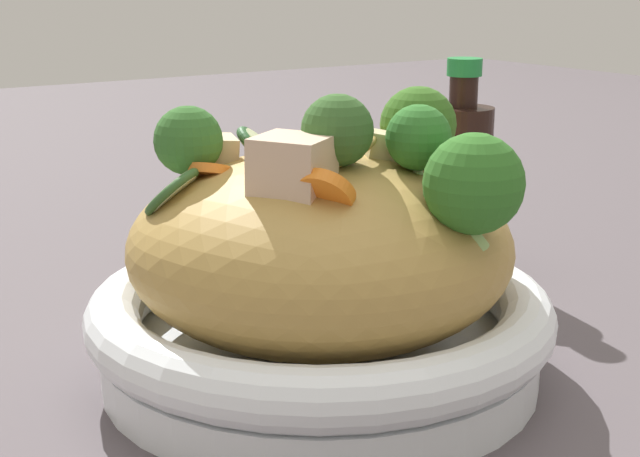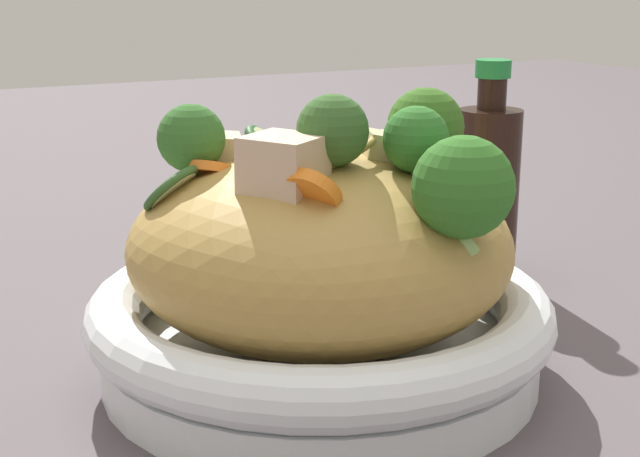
# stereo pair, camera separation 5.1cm
# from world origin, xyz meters

# --- Properties ---
(ground_plane) EXTENTS (3.00, 3.00, 0.00)m
(ground_plane) POSITION_xyz_m (0.00, 0.00, 0.00)
(ground_plane) COLOR #544B50
(serving_bowl) EXTENTS (0.27, 0.27, 0.06)m
(serving_bowl) POSITION_xyz_m (0.00, 0.00, 0.03)
(serving_bowl) COLOR white
(serving_bowl) RESTS_ON ground_plane
(noodle_heap) EXTENTS (0.22, 0.22, 0.12)m
(noodle_heap) POSITION_xyz_m (0.00, -0.00, 0.08)
(noodle_heap) COLOR #AF8A44
(noodle_heap) RESTS_ON serving_bowl
(broccoli_florets) EXTENTS (0.19, 0.19, 0.07)m
(broccoli_florets) POSITION_xyz_m (-0.03, -0.02, 0.14)
(broccoli_florets) COLOR #97C171
(broccoli_florets) RESTS_ON serving_bowl
(carrot_coins) EXTENTS (0.11, 0.14, 0.03)m
(carrot_coins) POSITION_xyz_m (-0.01, 0.00, 0.13)
(carrot_coins) COLOR orange
(carrot_coins) RESTS_ON serving_bowl
(zucchini_slices) EXTENTS (0.12, 0.12, 0.04)m
(zucchini_slices) POSITION_xyz_m (0.02, 0.02, 0.13)
(zucchini_slices) COLOR beige
(zucchini_slices) RESTS_ON serving_bowl
(chicken_chunks) EXTENTS (0.12, 0.14, 0.04)m
(chicken_chunks) POSITION_xyz_m (0.00, 0.01, 0.13)
(chicken_chunks) COLOR #CDB78A
(chicken_chunks) RESTS_ON serving_bowl
(soy_sauce_bottle) EXTENTS (0.05, 0.05, 0.17)m
(soy_sauce_bottle) POSITION_xyz_m (0.10, -0.19, 0.07)
(soy_sauce_bottle) COLOR black
(soy_sauce_bottle) RESTS_ON ground_plane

